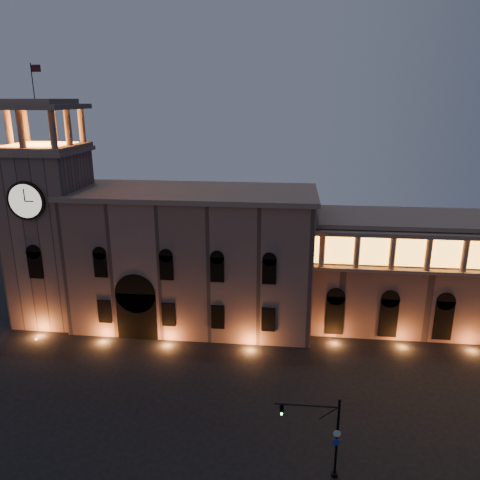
{
  "coord_description": "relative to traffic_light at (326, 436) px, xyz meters",
  "views": [
    {
      "loc": [
        10.14,
        -34.04,
        28.43
      ],
      "look_at": [
        4.65,
        16.0,
        13.16
      ],
      "focal_mm": 35.0,
      "sensor_mm": 36.0,
      "label": 1
    }
  ],
  "objects": [
    {
      "name": "clock_tower",
      "position": [
        -33.9,
        24.65,
        8.8
      ],
      "size": [
        9.8,
        9.8,
        32.4
      ],
      "color": "#7A5B50",
      "rests_on": "ground"
    },
    {
      "name": "government_building",
      "position": [
        -15.48,
        25.6,
        5.07
      ],
      "size": [
        30.8,
        12.8,
        17.6
      ],
      "color": "#7A5B50",
      "rests_on": "ground"
    },
    {
      "name": "colonnade_wing",
      "position": [
        18.6,
        27.59,
        3.64
      ],
      "size": [
        40.6,
        11.5,
        14.5
      ],
      "color": "brown",
      "rests_on": "ground"
    },
    {
      "name": "traffic_light",
      "position": [
        0.0,
        0.0,
        0.0
      ],
      "size": [
        5.13,
        0.54,
        7.04
      ],
      "rotation": [
        0.0,
        0.0,
        0.01
      ],
      "color": "black",
      "rests_on": "ground"
    },
    {
      "name": "ground",
      "position": [
        -13.4,
        3.67,
        -3.7
      ],
      "size": [
        160.0,
        160.0,
        0.0
      ],
      "primitive_type": "plane",
      "color": "black",
      "rests_on": "ground"
    }
  ]
}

